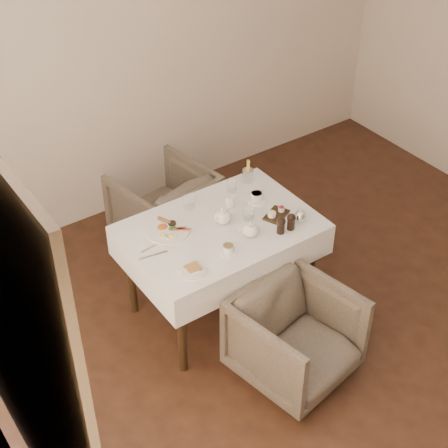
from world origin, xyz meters
TOP-DOWN VIEW (x-y plane):
  - room at (-2.22, 0.00)m, footprint 5.00×5.00m
  - table at (-0.53, 0.93)m, footprint 1.28×0.88m
  - armchair_near at (-0.48, 0.16)m, footprint 0.80×0.82m
  - armchair_far at (-0.44, 1.86)m, footprint 0.80×0.82m
  - breakfast_plate at (-0.85, 1.09)m, footprint 0.29×0.29m
  - side_plate at (-0.94, 0.65)m, footprint 0.20×0.18m
  - teapot_centre at (-0.50, 0.95)m, footprint 0.19×0.17m
  - teapot_front at (-0.43, 0.73)m, footprint 0.18×0.16m
  - creamer at (-0.34, 1.08)m, footprint 0.08×0.08m
  - teacup_near at (-0.64, 0.67)m, footprint 0.12×0.12m
  - teacup_far at (-0.15, 1.03)m, footprint 0.13×0.13m
  - glass_left at (-0.59, 1.23)m, footprint 0.08×0.08m
  - glass_mid at (-0.33, 0.88)m, footprint 0.09×0.09m
  - glass_right at (-0.23, 1.22)m, footprint 0.08×0.08m
  - condiment_board at (-0.15, 0.80)m, footprint 0.22×0.19m
  - pepper_mill_left at (-0.24, 0.64)m, footprint 0.08×0.08m
  - pepper_mill_right at (-0.16, 0.64)m, footprint 0.07×0.07m
  - silver_pot at (-0.06, 0.66)m, footprint 0.13×0.12m
  - fries_cup at (-0.05, 1.26)m, footprint 0.08×0.08m
  - cutlery_fork at (-1.01, 1.00)m, footprint 0.18×0.04m
  - cutlery_knife at (-1.06, 0.92)m, footprint 0.19×0.05m

SIDE VIEW (x-z plane):
  - armchair_near at x=-0.48m, z-range 0.00..0.64m
  - armchair_far at x=-0.44m, z-range 0.00..0.65m
  - table at x=-0.53m, z-range 0.26..1.02m
  - cutlery_fork at x=-1.01m, z-range 0.76..0.76m
  - cutlery_knife at x=-1.06m, z-range 0.76..0.76m
  - side_plate at x=-0.94m, z-range 0.75..0.77m
  - breakfast_plate at x=-0.85m, z-range 0.75..0.78m
  - condiment_board at x=-0.15m, z-range 0.75..0.79m
  - teacup_near at x=-0.64m, z-range 0.75..0.81m
  - teacup_far at x=-0.15m, z-range 0.75..0.82m
  - creamer at x=-0.34m, z-range 0.76..0.84m
  - glass_right at x=-0.23m, z-range 0.76..0.85m
  - glass_mid at x=-0.33m, z-range 0.76..0.86m
  - glass_left at x=-0.59m, z-range 0.76..0.86m
  - silver_pot at x=-0.06m, z-range 0.76..0.87m
  - teapot_front at x=-0.43m, z-range 0.76..0.87m
  - pepper_mill_right at x=-0.16m, z-range 0.76..0.88m
  - pepper_mill_left at x=-0.24m, z-range 0.76..0.88m
  - teapot_centre at x=-0.50m, z-range 0.76..0.88m
  - fries_cup at x=-0.05m, z-range 0.74..0.92m
  - room at x=-2.22m, z-range -0.90..4.10m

